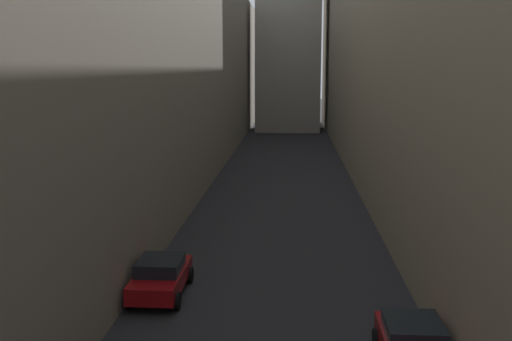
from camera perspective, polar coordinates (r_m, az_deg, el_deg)
The scene contains 4 objects.
ground_plane at distance 44.67m, azimuth 2.48°, elevation -1.79°, with size 264.00×264.00×0.00m, color #232326.
building_block_left at distance 47.46m, azimuth -12.03°, elevation 9.66°, with size 12.65×108.00×18.06m, color gray.
building_block_right at distance 47.40m, azimuth 18.71°, elevation 12.16°, with size 14.67×108.00×22.66m, color gray.
parked_car_left_far at distance 24.40m, azimuth -9.00°, elevation -9.82°, with size 2.04×4.25×1.51m.
Camera 1 is at (0.74, 4.23, 8.89)m, focal length 42.31 mm.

